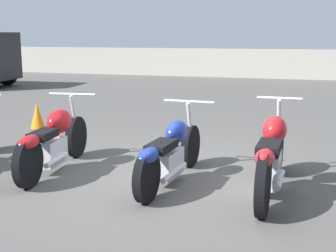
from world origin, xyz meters
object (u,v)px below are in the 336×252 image
motorcycle_slot_2 (170,153)px  motorcycle_slot_3 (272,156)px  motorcycle_slot_1 (54,140)px  traffic_cone_near (37,115)px

motorcycle_slot_2 → motorcycle_slot_3: size_ratio=0.94×
motorcycle_slot_1 → traffic_cone_near: (-1.90, 2.55, -0.18)m
motorcycle_slot_2 → traffic_cone_near: bearing=147.2°
motorcycle_slot_1 → motorcycle_slot_2: 1.65m
motorcycle_slot_1 → traffic_cone_near: size_ratio=4.17×
motorcycle_slot_2 → motorcycle_slot_3: 1.23m
motorcycle_slot_2 → traffic_cone_near: (-3.55, 2.60, -0.14)m
motorcycle_slot_2 → traffic_cone_near: motorcycle_slot_2 is taller
traffic_cone_near → motorcycle_slot_2: bearing=-36.2°
motorcycle_slot_1 → motorcycle_slot_3: motorcycle_slot_3 is taller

